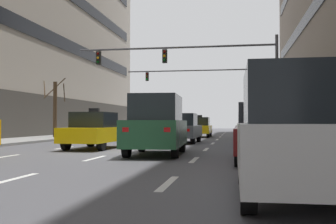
% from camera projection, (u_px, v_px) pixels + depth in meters
% --- Properties ---
extents(ground_plane, '(120.00, 120.00, 0.00)m').
position_uv_depth(ground_plane, '(121.00, 152.00, 16.39)').
color(ground_plane, '#515156').
extents(lane_stripe_l1_s3, '(0.16, 2.00, 0.01)m').
position_uv_depth(lane_stripe_l1_s3, '(3.00, 157.00, 13.98)').
color(lane_stripe_l1_s3, silver).
rests_on(lane_stripe_l1_s3, ground).
extents(lane_stripe_l1_s4, '(0.16, 2.00, 0.01)m').
position_uv_depth(lane_stripe_l1_s4, '(64.00, 148.00, 18.91)').
color(lane_stripe_l1_s4, silver).
rests_on(lane_stripe_l1_s4, ground).
extents(lane_stripe_l1_s5, '(0.16, 2.00, 0.01)m').
position_uv_depth(lane_stripe_l1_s5, '(100.00, 142.00, 23.84)').
color(lane_stripe_l1_s5, silver).
rests_on(lane_stripe_l1_s5, ground).
extents(lane_stripe_l1_s6, '(0.16, 2.00, 0.01)m').
position_uv_depth(lane_stripe_l1_s6, '(123.00, 139.00, 28.76)').
color(lane_stripe_l1_s6, silver).
rests_on(lane_stripe_l1_s6, ground).
extents(lane_stripe_l1_s7, '(0.16, 2.00, 0.01)m').
position_uv_depth(lane_stripe_l1_s7, '(140.00, 136.00, 33.69)').
color(lane_stripe_l1_s7, silver).
rests_on(lane_stripe_l1_s7, ground).
extents(lane_stripe_l1_s8, '(0.16, 2.00, 0.01)m').
position_uv_depth(lane_stripe_l1_s8, '(152.00, 135.00, 38.62)').
color(lane_stripe_l1_s8, silver).
rests_on(lane_stripe_l1_s8, ground).
extents(lane_stripe_l1_s9, '(0.16, 2.00, 0.01)m').
position_uv_depth(lane_stripe_l1_s9, '(162.00, 133.00, 43.55)').
color(lane_stripe_l1_s9, silver).
rests_on(lane_stripe_l1_s9, ground).
extents(lane_stripe_l1_s10, '(0.16, 2.00, 0.01)m').
position_uv_depth(lane_stripe_l1_s10, '(170.00, 132.00, 48.48)').
color(lane_stripe_l1_s10, silver).
rests_on(lane_stripe_l1_s10, ground).
extents(lane_stripe_l2_s2, '(0.16, 2.00, 0.01)m').
position_uv_depth(lane_stripe_l2_s2, '(13.00, 179.00, 8.50)').
color(lane_stripe_l2_s2, silver).
rests_on(lane_stripe_l2_s2, ground).
extents(lane_stripe_l2_s3, '(0.16, 2.00, 0.01)m').
position_uv_depth(lane_stripe_l2_s3, '(95.00, 158.00, 13.43)').
color(lane_stripe_l2_s3, silver).
rests_on(lane_stripe_l2_s3, ground).
extents(lane_stripe_l2_s4, '(0.16, 2.00, 0.01)m').
position_uv_depth(lane_stripe_l2_s4, '(133.00, 148.00, 18.36)').
color(lane_stripe_l2_s4, silver).
rests_on(lane_stripe_l2_s4, ground).
extents(lane_stripe_l2_s5, '(0.16, 2.00, 0.01)m').
position_uv_depth(lane_stripe_l2_s5, '(155.00, 143.00, 23.29)').
color(lane_stripe_l2_s5, silver).
rests_on(lane_stripe_l2_s5, ground).
extents(lane_stripe_l2_s6, '(0.16, 2.00, 0.01)m').
position_uv_depth(lane_stripe_l2_s6, '(169.00, 139.00, 28.22)').
color(lane_stripe_l2_s6, silver).
rests_on(lane_stripe_l2_s6, ground).
extents(lane_stripe_l2_s7, '(0.16, 2.00, 0.01)m').
position_uv_depth(lane_stripe_l2_s7, '(179.00, 137.00, 33.14)').
color(lane_stripe_l2_s7, silver).
rests_on(lane_stripe_l2_s7, ground).
extents(lane_stripe_l2_s8, '(0.16, 2.00, 0.01)m').
position_uv_depth(lane_stripe_l2_s8, '(187.00, 135.00, 38.07)').
color(lane_stripe_l2_s8, silver).
rests_on(lane_stripe_l2_s8, ground).
extents(lane_stripe_l2_s9, '(0.16, 2.00, 0.01)m').
position_uv_depth(lane_stripe_l2_s9, '(193.00, 133.00, 43.00)').
color(lane_stripe_l2_s9, silver).
rests_on(lane_stripe_l2_s9, ground).
extents(lane_stripe_l2_s10, '(0.16, 2.00, 0.01)m').
position_uv_depth(lane_stripe_l2_s10, '(197.00, 132.00, 47.93)').
color(lane_stripe_l2_s10, silver).
rests_on(lane_stripe_l2_s10, ground).
extents(lane_stripe_l3_s2, '(0.16, 2.00, 0.01)m').
position_uv_depth(lane_stripe_l3_s2, '(168.00, 183.00, 7.95)').
color(lane_stripe_l3_s2, silver).
rests_on(lane_stripe_l3_s2, ground).
extents(lane_stripe_l3_s3, '(0.16, 2.00, 0.01)m').
position_uv_depth(lane_stripe_l3_s3, '(194.00, 160.00, 12.88)').
color(lane_stripe_l3_s3, silver).
rests_on(lane_stripe_l3_s3, ground).
extents(lane_stripe_l3_s4, '(0.16, 2.00, 0.01)m').
position_uv_depth(lane_stripe_l3_s4, '(206.00, 149.00, 17.81)').
color(lane_stripe_l3_s4, silver).
rests_on(lane_stripe_l3_s4, ground).
extents(lane_stripe_l3_s5, '(0.16, 2.00, 0.01)m').
position_uv_depth(lane_stripe_l3_s5, '(213.00, 143.00, 22.74)').
color(lane_stripe_l3_s5, silver).
rests_on(lane_stripe_l3_s5, ground).
extents(lane_stripe_l3_s6, '(0.16, 2.00, 0.01)m').
position_uv_depth(lane_stripe_l3_s6, '(217.00, 140.00, 27.67)').
color(lane_stripe_l3_s6, silver).
rests_on(lane_stripe_l3_s6, ground).
extents(lane_stripe_l3_s7, '(0.16, 2.00, 0.01)m').
position_uv_depth(lane_stripe_l3_s7, '(220.00, 137.00, 32.60)').
color(lane_stripe_l3_s7, silver).
rests_on(lane_stripe_l3_s7, ground).
extents(lane_stripe_l3_s8, '(0.16, 2.00, 0.01)m').
position_uv_depth(lane_stripe_l3_s8, '(222.00, 135.00, 37.52)').
color(lane_stripe_l3_s8, silver).
rests_on(lane_stripe_l3_s8, ground).
extents(lane_stripe_l3_s9, '(0.16, 2.00, 0.01)m').
position_uv_depth(lane_stripe_l3_s9, '(224.00, 133.00, 42.45)').
color(lane_stripe_l3_s9, silver).
rests_on(lane_stripe_l3_s9, ground).
extents(lane_stripe_l3_s10, '(0.16, 2.00, 0.01)m').
position_uv_depth(lane_stripe_l3_s10, '(225.00, 132.00, 47.38)').
color(lane_stripe_l3_s10, silver).
rests_on(lane_stripe_l3_s10, ground).
extents(car_driving_0, '(2.09, 4.58, 2.18)m').
position_uv_depth(car_driving_0, '(157.00, 125.00, 14.94)').
color(car_driving_0, black).
rests_on(car_driving_0, ground).
extents(taxi_driving_1, '(1.75, 4.19, 1.74)m').
position_uv_depth(taxi_driving_1, '(200.00, 127.00, 32.30)').
color(taxi_driving_1, black).
rests_on(taxi_driving_1, ground).
extents(car_driving_2, '(1.96, 4.52, 1.68)m').
position_uv_depth(car_driving_2, '(182.00, 128.00, 23.33)').
color(car_driving_2, black).
rests_on(car_driving_2, ground).
extents(car_driving_3, '(1.94, 4.62, 1.73)m').
position_uv_depth(car_driving_3, '(175.00, 125.00, 41.97)').
color(car_driving_3, black).
rests_on(car_driving_3, ground).
extents(taxi_driving_4, '(1.98, 4.42, 1.81)m').
position_uv_depth(taxi_driving_4, '(95.00, 131.00, 18.26)').
color(taxi_driving_4, black).
rests_on(taxi_driving_4, ground).
extents(car_parked_0, '(1.78, 4.21, 2.03)m').
position_uv_depth(car_parked_0, '(294.00, 134.00, 6.46)').
color(car_parked_0, black).
rests_on(car_parked_0, ground).
extents(car_parked_1, '(1.98, 4.67, 1.74)m').
position_uv_depth(car_parked_1, '(268.00, 133.00, 12.13)').
color(car_parked_1, black).
rests_on(car_parked_1, ground).
extents(car_parked_2, '(2.00, 4.53, 1.68)m').
position_uv_depth(car_parked_2, '(256.00, 130.00, 19.70)').
color(car_parked_2, black).
rests_on(car_parked_2, ground).
extents(car_parked_3, '(1.97, 4.49, 1.67)m').
position_uv_depth(car_parked_3, '(251.00, 128.00, 26.43)').
color(car_parked_3, black).
rests_on(car_parked_3, ground).
extents(traffic_signal_0, '(12.37, 0.35, 6.24)m').
position_uv_depth(traffic_signal_0, '(201.00, 65.00, 24.90)').
color(traffic_signal_0, '#4C4C51').
rests_on(traffic_signal_0, sidewalk_right).
extents(traffic_signal_1, '(13.19, 0.35, 6.61)m').
position_uv_depth(traffic_signal_1, '(217.00, 84.00, 39.32)').
color(traffic_signal_1, '#4C4C51').
rests_on(traffic_signal_1, sidewalk_right).
extents(street_tree_0, '(1.73, 1.74, 4.92)m').
position_uv_depth(street_tree_0, '(284.00, 104.00, 30.38)').
color(street_tree_0, '#4C3823').
rests_on(street_tree_0, sidewalk_right).
extents(street_tree_1, '(1.89, 2.09, 4.30)m').
position_uv_depth(street_tree_1, '(55.00, 108.00, 28.83)').
color(street_tree_1, '#4C3823').
rests_on(street_tree_1, sidewalk_left).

